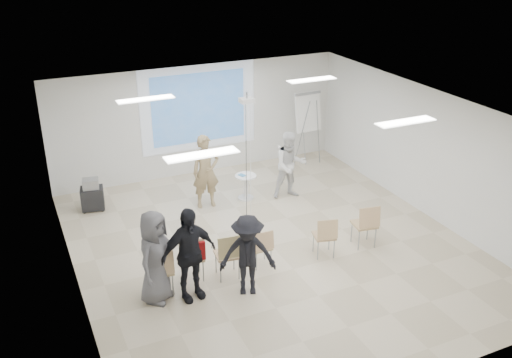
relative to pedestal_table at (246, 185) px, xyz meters
name	(u,v)px	position (x,y,z in m)	size (l,w,h in m)	color
floor	(271,248)	(-0.43, -2.36, -0.42)	(8.00, 9.00, 0.10)	beige
ceiling	(273,109)	(-0.43, -2.36, 2.68)	(8.00, 9.00, 0.10)	white
wall_back	(198,120)	(-0.43, 2.19, 1.13)	(8.00, 0.10, 3.00)	silver
wall_left	(67,221)	(-4.48, -2.36, 1.13)	(0.10, 9.00, 3.00)	silver
wall_right	(429,152)	(3.62, -2.36, 1.13)	(0.10, 9.00, 3.00)	silver
projection_halo	(199,108)	(-0.43, 2.12, 1.48)	(3.20, 0.01, 2.30)	silver
projection_image	(199,108)	(-0.43, 2.11, 1.48)	(2.60, 0.01, 1.90)	#3872BE
pedestal_table	(246,185)	(0.00, 0.00, 0.00)	(0.69, 0.69, 0.66)	silver
player_left	(206,167)	(-1.02, 0.05, 0.66)	(0.75, 0.51, 2.05)	#9C8760
player_right	(290,162)	(1.06, -0.34, 0.58)	(0.92, 0.73, 1.90)	white
controller_left	(209,150)	(-0.84, 0.30, 0.99)	(0.04, 0.13, 0.04)	white
controller_right	(279,147)	(0.88, -0.09, 0.92)	(0.04, 0.11, 0.04)	white
chair_far_left	(161,268)	(-3.06, -3.13, 0.22)	(0.52, 0.55, 0.99)	tan
chair_left_mid	(192,255)	(-2.38, -2.90, 0.19)	(0.50, 0.53, 0.95)	tan
chair_left_inner	(228,252)	(-1.73, -3.12, 0.21)	(0.51, 0.54, 0.97)	tan
chair_center	(262,245)	(-0.96, -3.01, 0.13)	(0.40, 0.43, 0.84)	tan
chair_right_inner	(325,234)	(0.38, -3.21, 0.17)	(0.52, 0.55, 0.91)	tan
chair_right_far	(366,222)	(1.37, -3.22, 0.22)	(0.54, 0.57, 1.00)	tan
red_jacket	(195,251)	(-2.37, -3.04, 0.35)	(0.40, 0.09, 0.38)	maroon
laptop	(227,252)	(-1.72, -3.01, 0.16)	(0.36, 0.26, 0.03)	black
audience_left	(188,248)	(-2.59, -3.40, 0.68)	(1.21, 0.73, 2.09)	black
audience_mid	(248,250)	(-1.57, -3.70, 0.54)	(1.17, 0.64, 1.81)	black
audience_outer	(154,252)	(-3.16, -3.20, 0.63)	(0.97, 0.64, 1.99)	slate
flipchart_easel	(308,113)	(2.45, 1.28, 1.21)	(0.93, 0.70, 2.14)	gray
av_cart	(92,196)	(-3.59, 1.00, 0.00)	(0.60, 0.51, 0.79)	black
ceiling_projector	(247,106)	(-0.33, -0.87, 2.32)	(0.30, 0.25, 3.00)	white
fluor_panel_nw	(146,99)	(-2.43, -0.36, 2.60)	(1.20, 0.30, 0.02)	white
fluor_panel_ne	(312,80)	(1.57, -0.36, 2.60)	(1.20, 0.30, 0.02)	white
fluor_panel_sw	(202,155)	(-2.43, -3.86, 2.60)	(1.20, 0.30, 0.02)	white
fluor_panel_se	(406,122)	(1.57, -3.86, 2.60)	(1.20, 0.30, 0.02)	white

